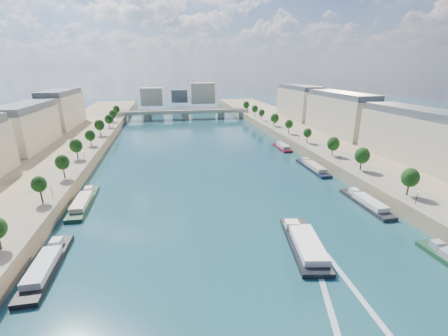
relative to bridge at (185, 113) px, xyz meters
name	(u,v)px	position (x,y,z in m)	size (l,w,h in m)	color
ground	(209,171)	(0.00, -143.16, -5.08)	(700.00, 700.00, 0.00)	#0E2C3E
quay_left	(26,177)	(-72.00, -143.16, -2.58)	(44.00, 520.00, 5.00)	#9E8460
quay_right	(359,157)	(72.00, -143.16, -2.58)	(44.00, 520.00, 5.00)	#9E8460
pave_left	(66,168)	(-57.00, -143.16, -0.03)	(14.00, 520.00, 0.10)	gray
pave_right	(330,153)	(57.00, -143.16, -0.03)	(14.00, 520.00, 0.10)	gray
trees_left	(71,154)	(-55.00, -141.16, 5.39)	(4.80, 268.80, 8.26)	#382B1E
trees_right	(317,137)	(55.00, -133.16, 5.39)	(4.80, 268.80, 8.26)	#382B1E
lamps_left	(70,169)	(-52.50, -153.16, 2.70)	(0.36, 200.36, 4.28)	black
lamps_right	(317,146)	(52.50, -138.16, 2.70)	(0.36, 200.36, 4.28)	black
buildings_right	(371,123)	(85.00, -131.16, 11.37)	(16.00, 226.00, 23.20)	beige
skyline	(183,95)	(3.19, 76.36, 9.57)	(79.00, 42.00, 22.00)	beige
bridge	(185,113)	(0.00, 0.00, 0.00)	(112.00, 12.00, 8.15)	#C1B79E
tour_barge	(304,244)	(14.96, -205.00, -4.19)	(11.61, 25.98, 3.59)	black
wake	(341,293)	(14.96, -221.67, -5.06)	(12.26, 26.02, 0.04)	silver
moored_barges_left	(17,316)	(-45.50, -216.54, -4.24)	(5.00, 123.95, 3.60)	#1B263C
moored_barges_right	(369,205)	(45.50, -188.22, -4.24)	(5.00, 162.91, 3.60)	black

